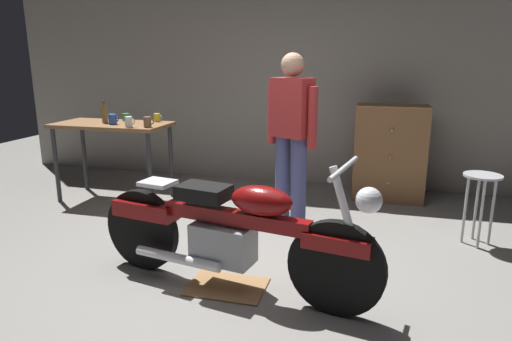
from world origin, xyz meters
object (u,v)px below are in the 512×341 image
object	(u,v)px
mug_green_speckled	(126,117)
bottle	(105,114)
shop_stool	(481,190)
person_standing	(291,132)
motorcycle	(231,230)
mug_blue_enamel	(113,119)
mug_yellow_tall	(157,118)
mug_brown_stoneware	(148,122)
mug_white_ceramic	(129,122)
wooden_dresser	(390,153)

from	to	relation	value
mug_green_speckled	bottle	bearing A→B (deg)	-121.05
shop_stool	person_standing	bearing A→B (deg)	176.78
motorcycle	mug_blue_enamel	world-z (taller)	mug_blue_enamel
mug_yellow_tall	mug_blue_enamel	bearing A→B (deg)	-139.48
person_standing	mug_blue_enamel	bearing A→B (deg)	21.78
shop_stool	mug_brown_stoneware	bearing A→B (deg)	177.08
shop_stool	mug_yellow_tall	size ratio (longest dim) A/B	6.13
mug_white_ceramic	mug_green_speckled	world-z (taller)	mug_white_ceramic
mug_brown_stoneware	bottle	bearing A→B (deg)	165.00
shop_stool	mug_white_ceramic	bearing A→B (deg)	178.09
mug_blue_enamel	mug_green_speckled	world-z (taller)	mug_blue_enamel
wooden_dresser	bottle	xyz separation A→B (m)	(-3.15, -0.86, 0.45)
wooden_dresser	mug_brown_stoneware	size ratio (longest dim) A/B	9.42
person_standing	bottle	world-z (taller)	person_standing
wooden_dresser	mug_white_ceramic	size ratio (longest dim) A/B	9.56
shop_stool	mug_white_ceramic	distance (m)	3.50
mug_brown_stoneware	bottle	world-z (taller)	bottle
mug_yellow_tall	mug_brown_stoneware	bearing A→B (deg)	-76.16
mug_brown_stoneware	mug_white_ceramic	distance (m)	0.20
motorcycle	mug_white_ceramic	bearing A→B (deg)	148.30
shop_stool	mug_green_speckled	world-z (taller)	mug_green_speckled
person_standing	mug_green_speckled	xyz separation A→B (m)	(-2.06, 0.46, 0.02)
person_standing	bottle	distance (m)	2.21
shop_stool	bottle	bearing A→B (deg)	175.10
person_standing	mug_blue_enamel	xyz separation A→B (m)	(-2.05, 0.17, 0.03)
motorcycle	mug_yellow_tall	world-z (taller)	motorcycle
mug_white_ceramic	wooden_dresser	bearing A→B (deg)	21.59
person_standing	mug_white_ceramic	distance (m)	1.76
wooden_dresser	motorcycle	bearing A→B (deg)	-113.62
mug_yellow_tall	bottle	size ratio (longest dim) A/B	0.43
person_standing	mug_white_ceramic	size ratio (longest dim) A/B	14.51
mug_brown_stoneware	mug_blue_enamel	bearing A→B (deg)	168.24
mug_green_speckled	bottle	world-z (taller)	bottle
person_standing	shop_stool	world-z (taller)	person_standing
wooden_dresser	mug_yellow_tall	xyz separation A→B (m)	(-2.63, -0.60, 0.40)
mug_yellow_tall	mug_white_ceramic	bearing A→B (deg)	-100.47
shop_stool	mug_blue_enamel	world-z (taller)	mug_blue_enamel
person_standing	wooden_dresser	bearing A→B (deg)	-104.62
motorcycle	mug_blue_enamel	xyz separation A→B (m)	(-1.90, 1.61, 0.51)
motorcycle	mug_green_speckled	bearing A→B (deg)	145.53
wooden_dresser	mug_green_speckled	world-z (taller)	wooden_dresser
mug_blue_enamel	bottle	world-z (taller)	bottle
mug_yellow_tall	mug_brown_stoneware	world-z (taller)	mug_brown_stoneware
person_standing	mug_yellow_tall	size ratio (longest dim) A/B	15.99
mug_brown_stoneware	shop_stool	bearing A→B (deg)	-2.92
person_standing	mug_blue_enamel	distance (m)	2.06
wooden_dresser	mug_yellow_tall	bearing A→B (deg)	-167.14
motorcycle	bottle	xyz separation A→B (m)	(-2.05, 1.68, 0.55)
mug_white_ceramic	bottle	xyz separation A→B (m)	(-0.43, 0.22, 0.04)
person_standing	mug_brown_stoneware	distance (m)	1.57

